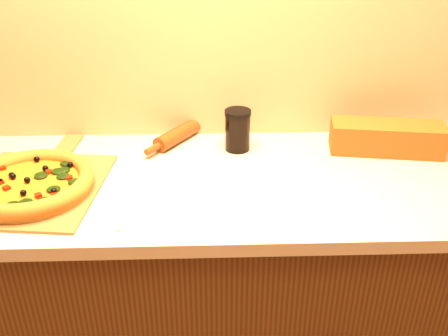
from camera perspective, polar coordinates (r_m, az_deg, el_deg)
The scene contains 8 objects.
cabinet at distance 1.81m, azimuth -1.90°, elevation -14.13°, with size 2.80×0.65×0.86m, color #49210F.
countertop at distance 1.55m, azimuth -2.17°, elevation -1.76°, with size 2.84×0.68×0.04m, color #C4B499.
pizza_peel at distance 1.59m, azimuth -20.69°, elevation -1.82°, with size 0.43×0.61×0.01m.
pizza at distance 1.55m, azimuth -21.31°, elevation -1.62°, with size 0.37×0.37×0.05m.
bottle_cap at distance 1.57m, azimuth -21.49°, elevation -2.40°, with size 0.03×0.03×0.01m, color black.
rolling_pin at distance 1.78m, azimuth -4.64°, elevation 4.19°, with size 0.25×0.34×0.05m.
bread_bag at distance 1.76m, azimuth 18.09°, elevation 3.31°, with size 0.37×0.12×0.10m, color brown.
dark_jar at distance 1.68m, azimuth 1.57°, elevation 4.37°, with size 0.09×0.09×0.14m.
Camera 1 is at (0.02, 0.09, 1.66)m, focal length 40.00 mm.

